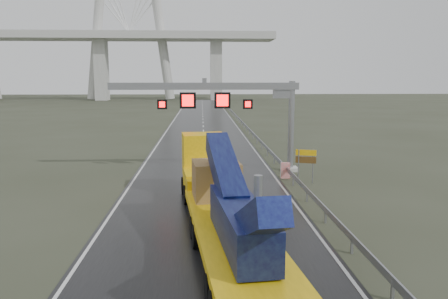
{
  "coord_description": "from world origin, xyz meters",
  "views": [
    {
      "loc": [
        -0.24,
        -16.33,
        7.35
      ],
      "look_at": [
        1.08,
        9.28,
        3.2
      ],
      "focal_mm": 35.0,
      "sensor_mm": 36.0,
      "label": 1
    }
  ],
  "objects": [
    {
      "name": "road",
      "position": [
        0.0,
        40.0,
        0.01
      ],
      "size": [
        11.0,
        200.0,
        0.02
      ],
      "primitive_type": "cube",
      "color": "black",
      "rests_on": "ground"
    },
    {
      "name": "ground",
      "position": [
        0.0,
        0.0,
        0.0
      ],
      "size": [
        400.0,
        400.0,
        0.0
      ],
      "primitive_type": "plane",
      "color": "#333726",
      "rests_on": "ground"
    },
    {
      "name": "heavy_haul_truck",
      "position": [
        0.62,
        4.21,
        1.83
      ],
      "size": [
        4.97,
        20.27,
        4.72
      ],
      "rotation": [
        0.0,
        0.0,
        0.11
      ],
      "color": "yellow",
      "rests_on": "ground"
    },
    {
      "name": "exit_sign_pair",
      "position": [
        7.1,
        13.63,
        1.73
      ],
      "size": [
        1.4,
        0.48,
        2.48
      ],
      "rotation": [
        0.0,
        0.0,
        -0.3
      ],
      "color": "gray",
      "rests_on": "ground"
    },
    {
      "name": "guardrail",
      "position": [
        6.1,
        30.0,
        0.7
      ],
      "size": [
        0.2,
        140.0,
        1.4
      ],
      "primitive_type": null,
      "color": "gray",
      "rests_on": "ground"
    },
    {
      "name": "striped_barrier",
      "position": [
        6.0,
        15.41,
        0.58
      ],
      "size": [
        0.7,
        0.4,
        1.16
      ],
      "primitive_type": "cube",
      "rotation": [
        0.0,
        0.0,
        -0.04
      ],
      "color": "red",
      "rests_on": "ground"
    },
    {
      "name": "sign_gantry",
      "position": [
        2.1,
        17.99,
        5.61
      ],
      "size": [
        14.9,
        1.2,
        7.42
      ],
      "color": "#B1B0AC",
      "rests_on": "ground"
    }
  ]
}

